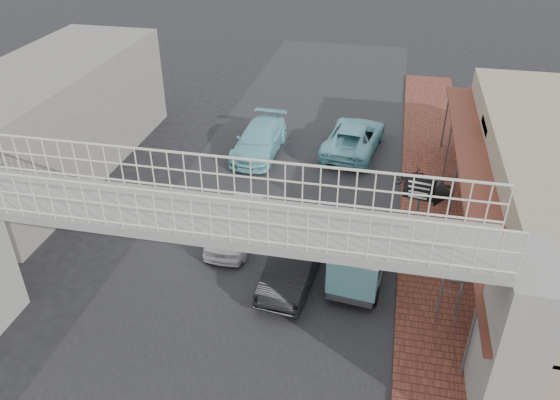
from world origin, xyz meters
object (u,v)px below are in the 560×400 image
at_px(motorcycle_near, 409,176).
at_px(street_clock, 460,252).
at_px(angkot_far, 259,140).
at_px(motorcycle_far, 432,187).
at_px(dark_sedan, 294,262).
at_px(arrow_sign, 442,194).
at_px(angkot_curb, 354,137).
at_px(angkot_van, 361,250).
at_px(white_hatchback, 236,225).

height_order(motorcycle_near, street_clock, street_clock).
bearing_deg(street_clock, angkot_far, 136.79).
bearing_deg(angkot_far, motorcycle_far, -17.90).
height_order(dark_sedan, arrow_sign, arrow_sign).
height_order(angkot_curb, angkot_van, angkot_van).
distance_m(angkot_far, angkot_van, 10.51).
distance_m(dark_sedan, angkot_van, 2.35).
relative_size(white_hatchback, street_clock, 1.23).
xyz_separation_m(dark_sedan, arrow_sign, (4.80, 2.58, 1.84)).
bearing_deg(street_clock, arrow_sign, 102.32).
xyz_separation_m(dark_sedan, angkot_van, (2.24, 0.53, 0.45)).
xyz_separation_m(angkot_far, angkot_van, (5.78, -8.77, 0.44)).
height_order(white_hatchback, angkot_far, angkot_far).
bearing_deg(dark_sedan, angkot_van, 18.90).
bearing_deg(white_hatchback, angkot_curb, 68.97).
bearing_deg(angkot_van, angkot_far, 129.74).
bearing_deg(angkot_curb, motorcycle_far, 139.11).
relative_size(motorcycle_far, arrow_sign, 0.62).
distance_m(dark_sedan, arrow_sign, 5.75).
xyz_separation_m(motorcycle_near, arrow_sign, (0.92, -4.90, 2.06)).
distance_m(white_hatchback, angkot_van, 5.07).
xyz_separation_m(motorcycle_near, motorcycle_far, (0.95, -1.15, 0.17)).
bearing_deg(angkot_far, angkot_van, -55.01).
bearing_deg(arrow_sign, street_clock, -74.81).
height_order(angkot_van, motorcycle_far, angkot_van).
distance_m(street_clock, arrow_sign, 3.67).
height_order(angkot_curb, arrow_sign, arrow_sign).
relative_size(motorcycle_near, motorcycle_far, 0.80).
bearing_deg(angkot_far, motorcycle_near, -12.16).
bearing_deg(motorcycle_near, street_clock, 165.73).
bearing_deg(street_clock, motorcycle_near, 105.30).
xyz_separation_m(angkot_curb, motorcycle_far, (3.75, -4.18, -0.08)).
height_order(dark_sedan, angkot_far, angkot_far).
relative_size(motorcycle_near, street_clock, 0.47).
distance_m(white_hatchback, motorcycle_far, 8.72).
xyz_separation_m(angkot_far, motorcycle_far, (8.37, -2.96, -0.06)).
bearing_deg(arrow_sign, motorcycle_far, 99.21).
distance_m(white_hatchback, street_clock, 8.55).
bearing_deg(angkot_far, angkot_curb, 16.43).
relative_size(angkot_curb, street_clock, 1.68).
xyz_separation_m(angkot_van, arrow_sign, (2.55, 2.05, 1.39)).
bearing_deg(angkot_far, street_clock, -48.47).
bearing_deg(street_clock, dark_sedan, 175.12).
xyz_separation_m(white_hatchback, motorcycle_near, (6.51, 5.66, -0.17)).
distance_m(white_hatchback, angkot_curb, 9.46).
bearing_deg(white_hatchback, angkot_van, -12.78).
bearing_deg(motorcycle_far, angkot_curb, 37.32).
relative_size(dark_sedan, angkot_van, 1.12).
relative_size(angkot_far, angkot_van, 1.28).
bearing_deg(motorcycle_far, white_hatchback, 116.59).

